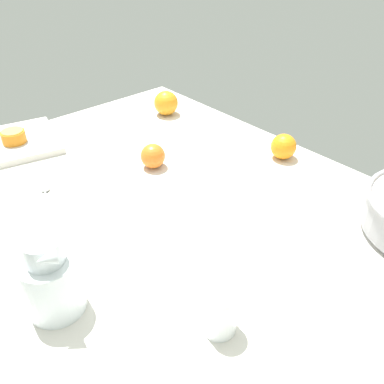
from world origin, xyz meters
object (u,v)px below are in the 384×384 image
object	(u,v)px
juice_glass	(219,313)
loose_orange_1	(283,147)
juice_pitcher	(51,282)
cutting_board	(24,141)
loose_orange_3	(153,156)
spoon	(44,197)
loose_orange_0	(166,103)
orange_half_0	(14,136)

from	to	relation	value
juice_glass	loose_orange_1	distance (cm)	60.68
juice_pitcher	cutting_board	xyz separation A→B (cm)	(-62.69, 20.47, -4.77)
juice_pitcher	loose_orange_3	size ratio (longest dim) A/B	2.44
loose_orange_1	spoon	bearing A→B (deg)	-113.15
juice_glass	cutting_board	size ratio (longest dim) A/B	0.35
loose_orange_0	spoon	xyz separation A→B (cm)	(19.54, -52.83, -3.59)
cutting_board	loose_orange_1	world-z (taller)	loose_orange_1
juice_glass	spoon	distance (cm)	54.50
loose_orange_1	loose_orange_3	world-z (taller)	loose_orange_1
juice_glass	orange_half_0	world-z (taller)	juice_glass
cutting_board	loose_orange_1	size ratio (longest dim) A/B	3.44
loose_orange_0	cutting_board	bearing A→B (deg)	-104.00
juice_pitcher	loose_orange_3	xyz separation A→B (cm)	(-26.73, 41.25, -2.42)
orange_half_0	loose_orange_3	xyz separation A→B (cm)	(34.89, 23.59, -0.41)
orange_half_0	loose_orange_1	xyz separation A→B (cm)	(54.76, 53.56, -0.20)
loose_orange_3	loose_orange_0	bearing A→B (deg)	135.75
juice_glass	cutting_board	xyz separation A→B (cm)	(-84.87, 2.52, -2.74)
orange_half_0	loose_orange_1	distance (cm)	76.60
juice_glass	loose_orange_0	bearing A→B (deg)	147.23
loose_orange_3	spoon	xyz separation A→B (cm)	(-5.23, -28.71, -2.87)
orange_half_0	loose_orange_0	size ratio (longest dim) A/B	0.84
loose_orange_3	loose_orange_1	bearing A→B (deg)	56.47
juice_glass	orange_half_0	size ratio (longest dim) A/B	1.26
juice_glass	loose_orange_0	world-z (taller)	juice_glass
cutting_board	juice_pitcher	bearing A→B (deg)	-18.08
juice_pitcher	juice_glass	bearing A→B (deg)	38.98
juice_pitcher	loose_orange_0	xyz separation A→B (cm)	(-51.49, 65.37, -1.70)
loose_orange_3	spoon	distance (cm)	29.32
loose_orange_3	juice_pitcher	bearing A→B (deg)	-57.06
loose_orange_3	cutting_board	bearing A→B (deg)	-149.97
juice_pitcher	cutting_board	bearing A→B (deg)	161.92
cutting_board	loose_orange_3	world-z (taller)	loose_orange_3
cutting_board	spoon	xyz separation A→B (cm)	(30.73, -7.92, -0.52)
orange_half_0	loose_orange_0	distance (cm)	48.77
spoon	cutting_board	bearing A→B (deg)	165.55
juice_pitcher	spoon	xyz separation A→B (cm)	(-31.96, 12.54, -5.29)
loose_orange_0	loose_orange_3	bearing A→B (deg)	-44.25
juice_glass	loose_orange_1	bearing A→B (deg)	118.60
cutting_board	loose_orange_1	xyz separation A→B (cm)	(55.82, 50.76, 2.56)
juice_glass	spoon	world-z (taller)	juice_glass
juice_pitcher	loose_orange_3	bearing A→B (deg)	122.94
orange_half_0	spoon	size ratio (longest dim) A/B	0.44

